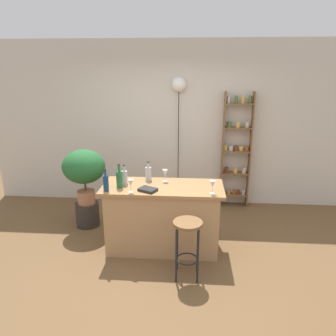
{
  "coord_description": "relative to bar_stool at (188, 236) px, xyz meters",
  "views": [
    {
      "loc": [
        0.36,
        -3.55,
        2.33
      ],
      "look_at": [
        0.05,
        0.55,
        1.05
      ],
      "focal_mm": 34.25,
      "sensor_mm": 36.0,
      "label": 1
    }
  ],
  "objects": [
    {
      "name": "ground",
      "position": [
        -0.34,
        0.32,
        -0.52
      ],
      "size": [
        12.0,
        12.0,
        0.0
      ],
      "primitive_type": "plane",
      "color": "brown"
    },
    {
      "name": "back_wall",
      "position": [
        -0.34,
        2.27,
        0.88
      ],
      "size": [
        6.4,
        0.1,
        2.8
      ],
      "primitive_type": "cube",
      "color": "beige",
      "rests_on": "ground"
    },
    {
      "name": "kitchen_counter",
      "position": [
        -0.34,
        0.62,
        -0.07
      ],
      "size": [
        1.56,
        0.67,
        0.89
      ],
      "color": "tan",
      "rests_on": "ground"
    },
    {
      "name": "bar_stool",
      "position": [
        0.0,
        0.0,
        0.0
      ],
      "size": [
        0.33,
        0.33,
        0.7
      ],
      "color": "black",
      "rests_on": "ground"
    },
    {
      "name": "spice_shelf",
      "position": [
        0.78,
        2.12,
        0.5
      ],
      "size": [
        0.48,
        0.17,
        1.98
      ],
      "color": "brown",
      "rests_on": "ground"
    },
    {
      "name": "plant_stool",
      "position": [
        -1.56,
        1.17,
        -0.34
      ],
      "size": [
        0.36,
        0.36,
        0.37
      ],
      "primitive_type": "cylinder",
      "color": "#2D2823",
      "rests_on": "ground"
    },
    {
      "name": "potted_plant",
      "position": [
        -1.56,
        1.17,
        0.4
      ],
      "size": [
        0.63,
        0.57,
        0.84
      ],
      "color": "#A86B4C",
      "rests_on": "plant_stool"
    },
    {
      "name": "bottle_sauce_amber",
      "position": [
        -0.55,
        0.83,
        0.47
      ],
      "size": [
        0.08,
        0.08,
        0.26
      ],
      "color": "#B2B2B7",
      "rests_on": "kitchen_counter"
    },
    {
      "name": "bottle_wine_red",
      "position": [
        -1.02,
        0.4,
        0.47
      ],
      "size": [
        0.07,
        0.07,
        0.28
      ],
      "color": "navy",
      "rests_on": "kitchen_counter"
    },
    {
      "name": "bottle_vinegar",
      "position": [
        -0.84,
        0.65,
        0.46
      ],
      "size": [
        0.08,
        0.08,
        0.26
      ],
      "color": "#B2B2B7",
      "rests_on": "kitchen_counter"
    },
    {
      "name": "bottle_spirits_clear",
      "position": [
        -0.88,
        0.53,
        0.48
      ],
      "size": [
        0.08,
        0.08,
        0.31
      ],
      "color": "#236638",
      "rests_on": "kitchen_counter"
    },
    {
      "name": "wine_glass_left",
      "position": [
        -0.71,
        0.37,
        0.48
      ],
      "size": [
        0.07,
        0.07,
        0.16
      ],
      "color": "silver",
      "rests_on": "kitchen_counter"
    },
    {
      "name": "wine_glass_center",
      "position": [
        -0.32,
        0.8,
        0.48
      ],
      "size": [
        0.07,
        0.07,
        0.16
      ],
      "color": "silver",
      "rests_on": "kitchen_counter"
    },
    {
      "name": "wine_glass_right",
      "position": [
        0.28,
        0.41,
        0.48
      ],
      "size": [
        0.07,
        0.07,
        0.16
      ],
      "color": "silver",
      "rests_on": "kitchen_counter"
    },
    {
      "name": "cookbook",
      "position": [
        -0.51,
        0.43,
        0.38
      ],
      "size": [
        0.26,
        0.23,
        0.03
      ],
      "primitive_type": "cube",
      "rotation": [
        0.0,
        0.0,
        -0.48
      ],
      "color": "black",
      "rests_on": "kitchen_counter"
    },
    {
      "name": "pendant_globe_light",
      "position": [
        -0.21,
        2.16,
        1.54
      ],
      "size": [
        0.24,
        0.24,
        2.2
      ],
      "color": "black",
      "rests_on": "ground"
    }
  ]
}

